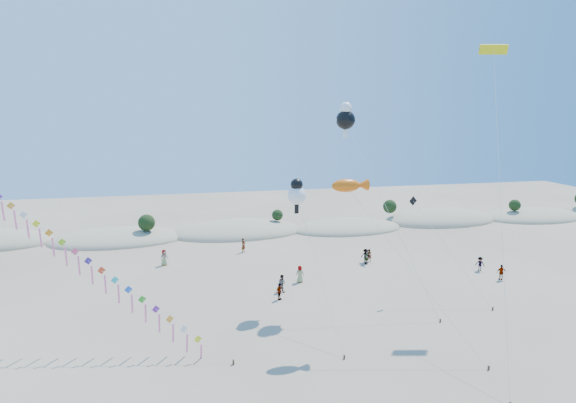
{
  "coord_description": "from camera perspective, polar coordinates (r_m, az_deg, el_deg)",
  "views": [
    {
      "loc": [
        -7.04,
        -20.93,
        17.03
      ],
      "look_at": [
        0.65,
        14.0,
        10.25
      ],
      "focal_mm": 30.0,
      "sensor_mm": 36.0,
      "label": 1
    }
  ],
  "objects": [
    {
      "name": "kite_train",
      "position": [
        39.19,
        -26.89,
        -3.15
      ],
      "size": [
        24.26,
        12.65,
        16.65
      ],
      "color": "#3F2D1E",
      "rests_on": "ground"
    },
    {
      "name": "fish_kite",
      "position": [
        35.98,
        7.4,
        1.86
      ],
      "size": [
        8.8,
        8.15,
        12.06
      ],
      "color": "#3F2D1E",
      "rests_on": "ground"
    },
    {
      "name": "beachgoers",
      "position": [
        52.13,
        5.67,
        -7.43
      ],
      "size": [
        34.77,
        16.43,
        1.79
      ],
      "color": "slate",
      "rests_on": "ground"
    },
    {
      "name": "parafoil_kite",
      "position": [
        46.32,
        23.19,
        15.75
      ],
      "size": [
        9.61,
        16.75,
        22.62
      ],
      "color": "#3F2D1E",
      "rests_on": "ground"
    },
    {
      "name": "cartoon_kite_high",
      "position": [
        43.76,
        6.85,
        9.82
      ],
      "size": [
        6.76,
        9.01,
        17.79
      ],
      "color": "#3F2D1E",
      "rests_on": "ground"
    },
    {
      "name": "cartoon_kite_low",
      "position": [
        41.77,
        1.04,
        0.98
      ],
      "size": [
        1.73,
        11.6,
        11.27
      ],
      "color": "#3F2D1E",
      "rests_on": "ground"
    },
    {
      "name": "dune_ridge",
      "position": [
        68.68,
        -5.27,
        -3.58
      ],
      "size": [
        145.3,
        11.49,
        5.57
      ],
      "color": "tan",
      "rests_on": "ground"
    },
    {
      "name": "dark_kite",
      "position": [
        45.59,
        17.03,
        -3.35
      ],
      "size": [
        5.65,
        5.75,
        9.3
      ],
      "color": "#3F2D1E",
      "rests_on": "ground"
    }
  ]
}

